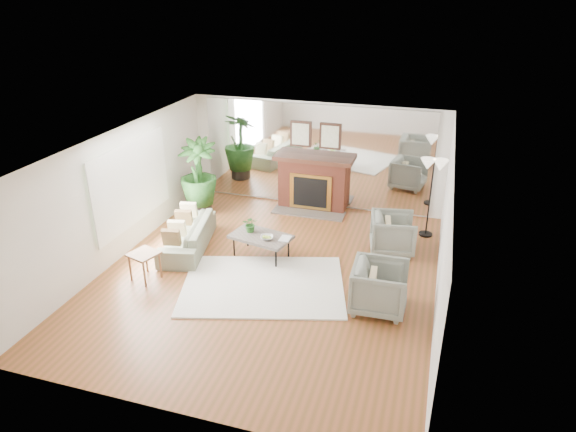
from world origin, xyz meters
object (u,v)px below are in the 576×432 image
(sofa, at_px, (188,235))
(side_table, at_px, (144,257))
(floor_lamp, at_px, (433,171))
(armchair_front, at_px, (380,287))
(potted_ficus, at_px, (198,175))
(coffee_table, at_px, (261,237))
(armchair_back, at_px, (393,233))
(fireplace, at_px, (313,182))

(sofa, relative_size, side_table, 3.33)
(sofa, height_order, floor_lamp, floor_lamp)
(armchair_front, height_order, floor_lamp, floor_lamp)
(sofa, xyz_separation_m, potted_ficus, (-0.50, 1.63, 0.67))
(floor_lamp, bearing_deg, armchair_front, -101.22)
(potted_ficus, bearing_deg, coffee_table, -36.97)
(potted_ficus, distance_m, floor_lamp, 5.15)
(side_table, bearing_deg, potted_ficus, 96.29)
(armchair_back, distance_m, floor_lamp, 1.54)
(sofa, distance_m, side_table, 1.34)
(fireplace, xyz_separation_m, floor_lamp, (2.70, -0.70, 0.80))
(sofa, xyz_separation_m, side_table, (-0.18, -1.32, 0.16))
(fireplace, distance_m, potted_ficus, 2.66)
(coffee_table, distance_m, floor_lamp, 3.76)
(fireplace, height_order, floor_lamp, fireplace)
(side_table, height_order, potted_ficus, potted_ficus)
(sofa, xyz_separation_m, armchair_front, (4.01, -1.03, 0.12))
(coffee_table, bearing_deg, fireplace, 82.19)
(coffee_table, distance_m, side_table, 2.23)
(armchair_back, xyz_separation_m, potted_ficus, (-4.49, 0.56, 0.57))
(armchair_back, bearing_deg, potted_ficus, 72.69)
(fireplace, distance_m, armchair_back, 2.66)
(sofa, distance_m, floor_lamp, 5.16)
(armchair_front, bearing_deg, fireplace, 27.52)
(fireplace, height_order, sofa, fireplace)
(sofa, height_order, armchair_back, armchair_back)
(coffee_table, relative_size, potted_ficus, 0.71)
(coffee_table, height_order, side_table, side_table)
(coffee_table, distance_m, armchair_back, 2.63)
(sofa, relative_size, floor_lamp, 1.15)
(armchair_front, relative_size, potted_ficus, 0.50)
(armchair_back, relative_size, side_table, 1.46)
(sofa, relative_size, armchair_front, 2.17)
(sofa, bearing_deg, armchair_front, 63.15)
(coffee_table, distance_m, sofa, 1.56)
(potted_ficus, bearing_deg, armchair_back, -7.12)
(fireplace, xyz_separation_m, side_table, (-2.09, -4.03, -0.21))
(side_table, relative_size, floor_lamp, 0.35)
(coffee_table, distance_m, armchair_front, 2.70)
(floor_lamp, bearing_deg, sofa, -156.47)
(armchair_back, xyz_separation_m, side_table, (-4.17, -2.39, 0.06))
(fireplace, relative_size, coffee_table, 1.61)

